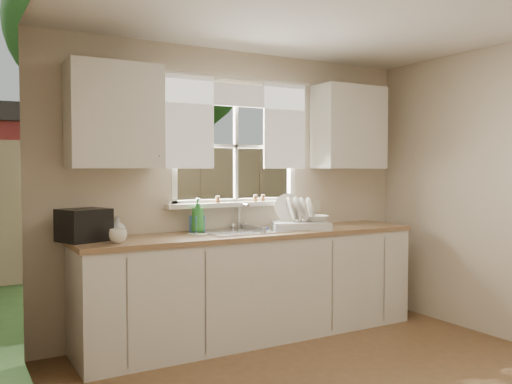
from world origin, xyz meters
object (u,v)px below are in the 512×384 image
dish_rack (300,221)px  black_appliance (84,225)px  soap_bottle_a (198,215)px  cup (118,236)px

dish_rack → black_appliance: (-1.86, 0.12, 0.05)m
soap_bottle_a → black_appliance: (-0.94, -0.05, -0.03)m
cup → black_appliance: (-0.19, 0.23, 0.07)m
soap_bottle_a → cup: soap_bottle_a is taller
dish_rack → soap_bottle_a: dish_rack is taller
dish_rack → cup: size_ratio=4.69×
soap_bottle_a → cup: size_ratio=2.29×
dish_rack → cup: dish_rack is taller
soap_bottle_a → black_appliance: 0.94m
soap_bottle_a → cup: bearing=-152.4°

